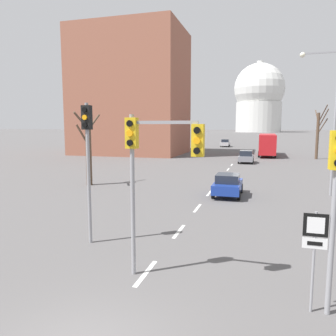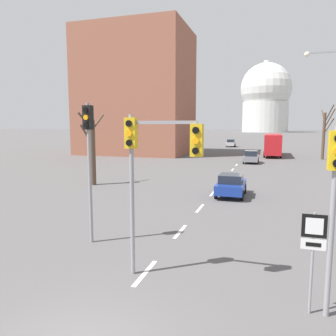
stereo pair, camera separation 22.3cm
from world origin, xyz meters
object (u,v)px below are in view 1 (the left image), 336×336
object	(u,v)px
route_sign_post	(315,244)
sedan_near_right	(228,185)
traffic_signal_centre_tall	(154,155)
city_bus	(267,143)
sedan_mid_centre	(225,143)
traffic_signal_near_right	(335,186)
street_lamp_right	(329,110)
sedan_near_left	(246,157)
traffic_signal_near_left	(88,148)

from	to	relation	value
route_sign_post	sedan_near_right	xyz separation A→B (m)	(-3.58, 13.92, -1.06)
traffic_signal_centre_tall	city_bus	bearing A→B (deg)	85.04
traffic_signal_centre_tall	sedan_near_right	distance (m)	13.55
traffic_signal_centre_tall	sedan_mid_centre	world-z (taller)	traffic_signal_centre_tall
traffic_signal_near_right	traffic_signal_centre_tall	xyz separation A→B (m)	(-4.99, 0.77, 0.58)
sedan_mid_centre	city_bus	bearing A→B (deg)	-67.11
street_lamp_right	sedan_mid_centre	xyz separation A→B (m)	(-12.56, 52.06, -5.08)
traffic_signal_centre_tall	route_sign_post	world-z (taller)	traffic_signal_centre_tall
traffic_signal_near_right	sedan_mid_centre	bearing A→B (deg)	98.38
route_sign_post	sedan_near_right	distance (m)	14.41
street_lamp_right	sedan_mid_centre	bearing A→B (deg)	103.56
city_bus	traffic_signal_centre_tall	bearing A→B (deg)	-94.96
traffic_signal_centre_tall	sedan_near_left	bearing A→B (deg)	87.95
sedan_mid_centre	traffic_signal_near_left	bearing A→B (deg)	-88.71
sedan_mid_centre	street_lamp_right	bearing A→B (deg)	-76.44
street_lamp_right	sedan_near_left	size ratio (longest dim) A/B	2.56
route_sign_post	street_lamp_right	distance (m)	16.79
traffic_signal_near_right	sedan_near_left	distance (m)	35.43
traffic_signal_near_right	route_sign_post	distance (m)	1.59
sedan_near_right	traffic_signal_near_right	bearing A→B (deg)	-74.03
sedan_near_right	sedan_mid_centre	distance (m)	54.49
traffic_signal_near_left	sedan_near_left	size ratio (longest dim) A/B	1.50
street_lamp_right	sedan_near_right	xyz separation A→B (m)	(-6.51, -2.10, -5.16)
traffic_signal_near_right	city_bus	bearing A→B (deg)	91.23
traffic_signal_near_right	traffic_signal_centre_tall	world-z (taller)	traffic_signal_centre_tall
route_sign_post	sedan_near_right	bearing A→B (deg)	104.43
sedan_mid_centre	traffic_signal_near_right	bearing A→B (deg)	-81.62
traffic_signal_centre_tall	city_bus	size ratio (longest dim) A/B	0.48
street_lamp_right	sedan_near_right	distance (m)	8.57
street_lamp_right	sedan_near_left	xyz separation A→B (m)	(-6.29, 19.13, -5.14)
sedan_mid_centre	city_bus	xyz separation A→B (m)	(9.02, -21.37, 1.18)
route_sign_post	city_bus	size ratio (longest dim) A/B	0.25
street_lamp_right	traffic_signal_near_right	bearing A→B (deg)	-98.98
sedan_near_left	sedan_near_right	distance (m)	21.23
traffic_signal_near_left	street_lamp_right	bearing A→B (deg)	49.56
street_lamp_right	route_sign_post	bearing A→B (deg)	-100.36
traffic_signal_centre_tall	street_lamp_right	size ratio (longest dim) A/B	0.53
sedan_near_left	traffic_signal_centre_tall	bearing A→B (deg)	-92.05
street_lamp_right	sedan_near_left	bearing A→B (deg)	108.19
traffic_signal_near_right	traffic_signal_centre_tall	size ratio (longest dim) A/B	0.93
traffic_signal_near_right	route_sign_post	world-z (taller)	traffic_signal_near_right
sedan_near_left	traffic_signal_near_right	bearing A→B (deg)	-83.90
sedan_near_right	sedan_mid_centre	xyz separation A→B (m)	(-6.05, 54.16, 0.07)
traffic_signal_near_right	route_sign_post	size ratio (longest dim) A/B	1.79
route_sign_post	traffic_signal_centre_tall	bearing A→B (deg)	170.32
traffic_signal_centre_tall	sedan_mid_centre	size ratio (longest dim) A/B	1.24
sedan_near_right	street_lamp_right	bearing A→B (deg)	17.87
traffic_signal_centre_tall	traffic_signal_near_left	distance (m)	4.21
street_lamp_right	sedan_mid_centre	distance (m)	53.79
traffic_signal_centre_tall	traffic_signal_near_left	world-z (taller)	traffic_signal_near_left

